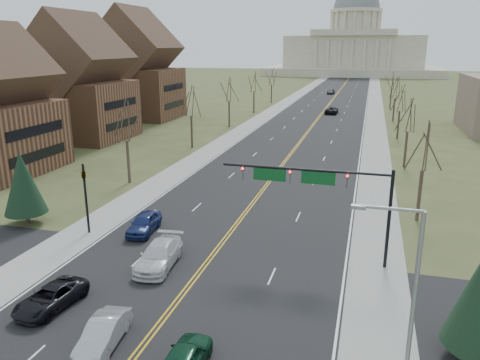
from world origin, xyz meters
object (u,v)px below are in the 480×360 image
Objects in this scene: car_sb_inner_lead at (103,333)px; car_sb_inner_second at (159,255)px; car_far_sb at (331,92)px; signal_mast at (317,185)px; car_sb_outer_second at (144,223)px; car_sb_outer_lead at (51,297)px; street_light at (408,296)px; signal_left at (85,191)px; car_nb_inner_lead at (185,359)px; car_far_nb at (332,110)px.

car_sb_inner_second is (-1.15, 9.33, 0.10)m from car_sb_inner_lead.
signal_mast is at bearing -78.89° from car_far_sb.
car_sb_outer_lead is at bearing -96.07° from car_sb_outer_second.
car_far_sb is at bearing 82.83° from car_sb_inner_lead.
car_sb_outer_lead is at bearing -85.37° from car_far_sb.
car_sb_inner_lead is at bearing -88.51° from car_sb_inner_second.
street_light is at bearing -77.12° from car_far_sb.
signal_left is 12.23m from car_sb_outer_lead.
street_light is (5.29, -13.50, -0.54)m from signal_mast.
car_far_sb is (9.66, 123.96, -2.89)m from signal_left.
car_sb_outer_lead is 135.02m from car_far_sb.
signal_left is at bearing -87.63° from car_far_sb.
car_far_sb reaches higher than car_sb_outer_second.
car_far_sb is at bearing 85.55° from signal_left.
car_nb_inner_lead is 92.58m from car_far_nb.
street_light is 92.53m from car_far_nb.
car_nb_inner_lead is (14.45, -14.26, -2.94)m from signal_left.
car_nb_inner_lead is at bearing -81.19° from car_far_sb.
signal_left is 9.78m from car_sb_inner_second.
signal_mast is 2.50× the size of car_sb_outer_lead.
signal_left is at bearing -169.02° from car_sb_outer_second.
car_sb_inner_lead is (-14.69, 0.06, -4.48)m from street_light.
signal_left reaches higher than car_sb_outer_lead.
car_sb_inner_lead is at bearing 179.76° from street_light.
car_sb_inner_lead is (-4.91, 0.82, -0.03)m from car_nb_inner_lead.
signal_mast is 2.55× the size of car_sb_outer_second.
signal_left reaches higher than car_sb_inner_second.
signal_mast reaches higher than car_nb_inner_lead.
signal_mast reaches higher than car_far_sb.
car_far_sb is at bearing 94.29° from signal_mast.
signal_left is 16.75m from car_sb_inner_lead.
car_far_nb reaches higher than car_sb_outer_second.
car_sb_outer_lead is 7.89m from car_sb_inner_second.
car_nb_inner_lead is (-4.50, -14.26, -4.99)m from signal_mast.
car_far_nb is (4.11, 91.76, 0.09)m from car_sb_inner_lead.
signal_left is at bearing -46.16° from car_nb_inner_lead.
street_light reaches higher than car_far_sb.
signal_left is 1.34× the size of car_nb_inner_lead.
signal_left is (-18.95, 0.00, -2.05)m from signal_mast.
signal_mast is 14.51m from street_light.
car_sb_inner_second reaches higher than car_far_sb.
signal_mast is at bearing -109.04° from car_nb_inner_lead.
car_far_nb is at bearing 93.87° from signal_mast.
car_sb_outer_second is at bearing 120.10° from car_sb_inner_second.
signal_mast reaches higher than car_far_nb.
signal_left reaches higher than car_nb_inner_lead.
car_nb_inner_lead is 138.30m from car_far_sb.
car_nb_inner_lead is 4.97m from car_sb_inner_lead.
car_sb_inner_lead is at bearing -11.05° from car_nb_inner_lead.
car_sb_inner_second is 1.20× the size of car_far_sb.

